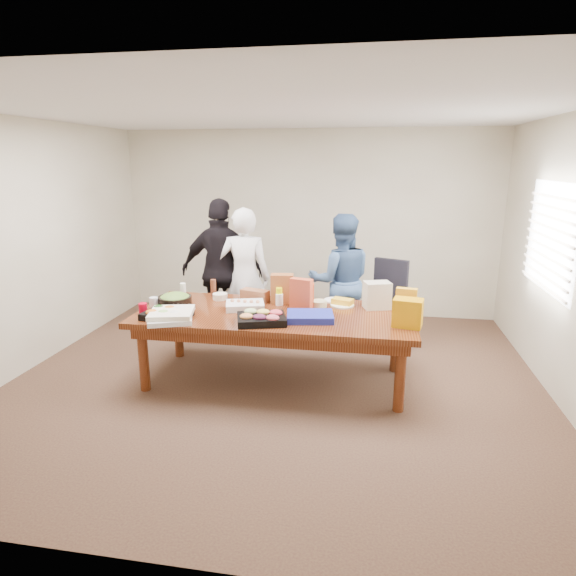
% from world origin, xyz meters
% --- Properties ---
extents(floor, '(5.50, 5.00, 0.02)m').
position_xyz_m(floor, '(0.00, 0.00, -0.01)').
color(floor, '#47301E').
rests_on(floor, ground).
extents(ceiling, '(5.50, 5.00, 0.02)m').
position_xyz_m(ceiling, '(0.00, 0.00, 2.71)').
color(ceiling, white).
rests_on(ceiling, wall_back).
extents(wall_back, '(5.50, 0.04, 2.70)m').
position_xyz_m(wall_back, '(0.00, 2.50, 1.35)').
color(wall_back, beige).
rests_on(wall_back, floor).
extents(wall_front, '(5.50, 0.04, 2.70)m').
position_xyz_m(wall_front, '(0.00, -2.50, 1.35)').
color(wall_front, beige).
rests_on(wall_front, floor).
extents(wall_left, '(0.04, 5.00, 2.70)m').
position_xyz_m(wall_left, '(-2.75, 0.00, 1.35)').
color(wall_left, beige).
rests_on(wall_left, floor).
extents(wall_right, '(0.04, 5.00, 2.70)m').
position_xyz_m(wall_right, '(2.75, 0.00, 1.35)').
color(wall_right, beige).
rests_on(wall_right, floor).
extents(window_panel, '(0.03, 1.40, 1.10)m').
position_xyz_m(window_panel, '(2.72, 0.60, 1.50)').
color(window_panel, white).
rests_on(window_panel, wall_right).
extents(window_blinds, '(0.04, 1.36, 1.00)m').
position_xyz_m(window_blinds, '(2.68, 0.60, 1.50)').
color(window_blinds, beige).
rests_on(window_blinds, wall_right).
extents(conference_table, '(2.80, 1.20, 0.75)m').
position_xyz_m(conference_table, '(0.00, 0.00, 0.38)').
color(conference_table, '#4C1C0F').
rests_on(conference_table, floor).
extents(office_chair, '(0.68, 0.68, 1.03)m').
position_xyz_m(office_chair, '(1.20, 1.17, 0.51)').
color(office_chair, black).
rests_on(office_chair, floor).
extents(person_center, '(0.67, 0.48, 1.72)m').
position_xyz_m(person_center, '(-0.57, 0.96, 0.86)').
color(person_center, silver).
rests_on(person_center, floor).
extents(person_right, '(0.90, 0.76, 1.65)m').
position_xyz_m(person_right, '(0.59, 1.16, 0.82)').
color(person_right, '#375580').
rests_on(person_right, floor).
extents(person_left, '(1.08, 0.48, 1.81)m').
position_xyz_m(person_left, '(-0.88, 1.06, 0.91)').
color(person_left, black).
rests_on(person_left, floor).
extents(veggie_tray, '(0.48, 0.40, 0.07)m').
position_xyz_m(veggie_tray, '(-1.01, -0.36, 0.78)').
color(veggie_tray, black).
rests_on(veggie_tray, conference_table).
extents(fruit_tray, '(0.54, 0.47, 0.07)m').
position_xyz_m(fruit_tray, '(-0.06, -0.35, 0.78)').
color(fruit_tray, black).
rests_on(fruit_tray, conference_table).
extents(sheet_cake, '(0.46, 0.39, 0.07)m').
position_xyz_m(sheet_cake, '(-0.33, 0.07, 0.78)').
color(sheet_cake, white).
rests_on(sheet_cake, conference_table).
extents(salad_bowl, '(0.43, 0.43, 0.11)m').
position_xyz_m(salad_bowl, '(-1.08, 0.01, 0.81)').
color(salad_bowl, black).
rests_on(salad_bowl, conference_table).
extents(chip_bag_blue, '(0.49, 0.40, 0.07)m').
position_xyz_m(chip_bag_blue, '(0.38, -0.18, 0.78)').
color(chip_bag_blue, '#1D289C').
rests_on(chip_bag_blue, conference_table).
extents(chip_bag_red, '(0.24, 0.15, 0.33)m').
position_xyz_m(chip_bag_red, '(0.25, 0.13, 0.92)').
color(chip_bag_red, '#CA4827').
rests_on(chip_bag_red, conference_table).
extents(chip_bag_yellow, '(0.21, 0.11, 0.30)m').
position_xyz_m(chip_bag_yellow, '(1.30, 0.04, 0.90)').
color(chip_bag_yellow, gold).
rests_on(chip_bag_yellow, conference_table).
extents(chip_bag_orange, '(0.17, 0.09, 0.26)m').
position_xyz_m(chip_bag_orange, '(0.29, 0.23, 0.88)').
color(chip_bag_orange, '#EB4D12').
rests_on(chip_bag_orange, conference_table).
extents(mayo_jar, '(0.09, 0.09, 0.12)m').
position_xyz_m(mayo_jar, '(-0.00, 0.26, 0.81)').
color(mayo_jar, white).
rests_on(mayo_jar, conference_table).
extents(mustard_bottle, '(0.08, 0.08, 0.19)m').
position_xyz_m(mustard_bottle, '(-0.01, 0.27, 0.84)').
color(mustard_bottle, '#ECFB04').
rests_on(mustard_bottle, conference_table).
extents(dressing_bottle, '(0.08, 0.08, 0.20)m').
position_xyz_m(dressing_bottle, '(-0.80, 0.46, 0.85)').
color(dressing_bottle, '#5C2C19').
rests_on(dressing_bottle, conference_table).
extents(ranch_bottle, '(0.07, 0.07, 0.19)m').
position_xyz_m(ranch_bottle, '(-1.09, 0.28, 0.84)').
color(ranch_bottle, white).
rests_on(ranch_bottle, conference_table).
extents(banana_bunch, '(0.25, 0.19, 0.07)m').
position_xyz_m(banana_bunch, '(0.66, 0.37, 0.79)').
color(banana_bunch, yellow).
rests_on(banana_bunch, conference_table).
extents(bread_loaf, '(0.34, 0.22, 0.12)m').
position_xyz_m(bread_loaf, '(-0.30, 0.38, 0.81)').
color(bread_loaf, brown).
rests_on(bread_loaf, conference_table).
extents(kraft_bag, '(0.26, 0.17, 0.32)m').
position_xyz_m(kraft_bag, '(0.01, 0.36, 0.91)').
color(kraft_bag, '#964F25').
rests_on(kraft_bag, conference_table).
extents(red_cup, '(0.10, 0.10, 0.11)m').
position_xyz_m(red_cup, '(-1.30, -0.28, 0.81)').
color(red_cup, '#C2001C').
rests_on(red_cup, conference_table).
extents(clear_cup_a, '(0.10, 0.10, 0.12)m').
position_xyz_m(clear_cup_a, '(-1.27, -0.10, 0.81)').
color(clear_cup_a, white).
rests_on(clear_cup_a, conference_table).
extents(clear_cup_b, '(0.09, 0.09, 0.11)m').
position_xyz_m(clear_cup_b, '(-1.10, -0.06, 0.80)').
color(clear_cup_b, silver).
rests_on(clear_cup_b, conference_table).
extents(pizza_box_lower, '(0.52, 0.52, 0.05)m').
position_xyz_m(pizza_box_lower, '(-0.94, -0.43, 0.77)').
color(pizza_box_lower, silver).
rests_on(pizza_box_lower, conference_table).
extents(pizza_box_upper, '(0.49, 0.49, 0.05)m').
position_xyz_m(pizza_box_upper, '(-0.94, -0.41, 0.82)').
color(pizza_box_upper, white).
rests_on(pizza_box_upper, pizza_box_lower).
extents(plate_a, '(0.30, 0.30, 0.01)m').
position_xyz_m(plate_a, '(0.66, 0.35, 0.76)').
color(plate_a, white).
rests_on(plate_a, conference_table).
extents(plate_b, '(0.24, 0.24, 0.01)m').
position_xyz_m(plate_b, '(0.57, 0.52, 0.76)').
color(plate_b, white).
rests_on(plate_b, conference_table).
extents(dip_bowl_a, '(0.19, 0.19, 0.07)m').
position_xyz_m(dip_bowl_a, '(0.42, 0.27, 0.78)').
color(dip_bowl_a, beige).
rests_on(dip_bowl_a, conference_table).
extents(dip_bowl_b, '(0.16, 0.16, 0.07)m').
position_xyz_m(dip_bowl_b, '(-0.70, 0.37, 0.78)').
color(dip_bowl_b, '#EDE3C4').
rests_on(dip_bowl_b, conference_table).
extents(grocery_bag_white, '(0.31, 0.26, 0.28)m').
position_xyz_m(grocery_bag_white, '(1.02, 0.32, 0.89)').
color(grocery_bag_white, beige).
rests_on(grocery_bag_white, conference_table).
extents(grocery_bag_yellow, '(0.30, 0.23, 0.27)m').
position_xyz_m(grocery_bag_yellow, '(1.30, -0.22, 0.88)').
color(grocery_bag_yellow, '#DD9503').
rests_on(grocery_bag_yellow, conference_table).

